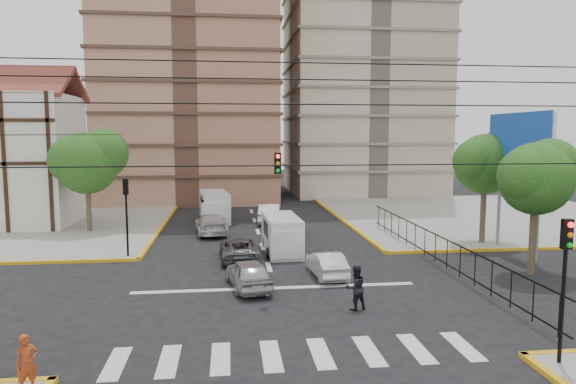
{
  "coord_description": "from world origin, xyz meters",
  "views": [
    {
      "loc": [
        -2.09,
        -21.6,
        7.02
      ],
      "look_at": [
        1.03,
        5.02,
        4.0
      ],
      "focal_mm": 32.0,
      "sensor_mm": 36.0,
      "label": 1
    }
  ],
  "objects": [
    {
      "name": "pedestrian_crosswalk",
      "position": [
        2.93,
        -2.07,
        0.9
      ],
      "size": [
        1.04,
        0.9,
        1.81
      ],
      "primitive_type": "imported",
      "rotation": [
        0.0,
        0.0,
        3.43
      ],
      "color": "black",
      "rests_on": "ground"
    },
    {
      "name": "car_silver_rear_left",
      "position": [
        -3.32,
        14.58,
        0.73
      ],
      "size": [
        2.62,
        5.24,
        1.46
      ],
      "primitive_type": "imported",
      "rotation": [
        0.0,
        0.0,
        3.26
      ],
      "color": "silver",
      "rests_on": "ground"
    },
    {
      "name": "car_grey_mid_left",
      "position": [
        -1.53,
        6.84,
        0.62
      ],
      "size": [
        2.26,
        4.57,
        1.25
      ],
      "primitive_type": "imported",
      "rotation": [
        0.0,
        0.0,
        3.18
      ],
      "color": "#56585E",
      "rests_on": "ground"
    },
    {
      "name": "pedestrian_sw_corner",
      "position": [
        -7.5,
        -7.78,
        0.94
      ],
      "size": [
        0.69,
        0.63,
        1.58
      ],
      "primitive_type": "imported",
      "rotation": [
        0.0,
        0.0,
        0.57
      ],
      "color": "#AC411A",
      "rests_on": "sidewalk_sw"
    },
    {
      "name": "crosswalk_stripes",
      "position": [
        0.0,
        -6.0,
        0.01
      ],
      "size": [
        12.0,
        2.4,
        0.01
      ],
      "primitive_type": "cube",
      "color": "silver",
      "rests_on": "ground"
    },
    {
      "name": "ground",
      "position": [
        0.0,
        0.0,
        0.0
      ],
      "size": [
        160.0,
        160.0,
        0.0
      ],
      "primitive_type": "plane",
      "color": "black",
      "rests_on": "ground"
    },
    {
      "name": "car_white_front_right",
      "position": [
        2.71,
        2.84,
        0.63
      ],
      "size": [
        1.56,
        3.88,
        1.25
      ],
      "primitive_type": "imported",
      "rotation": [
        0.0,
        0.0,
        3.21
      ],
      "color": "white",
      "rests_on": "ground"
    },
    {
      "name": "tree_park_c",
      "position": [
        14.09,
        9.01,
        5.34
      ],
      "size": [
        4.65,
        3.8,
        7.25
      ],
      "color": "#473828",
      "rests_on": "ground"
    },
    {
      "name": "car_darkgrey_mid_right",
      "position": [
        2.1,
        13.77,
        0.76
      ],
      "size": [
        2.26,
        4.61,
        1.51
      ],
      "primitive_type": "imported",
      "rotation": [
        0.0,
        0.0,
        3.03
      ],
      "color": "#242426",
      "rests_on": "ground"
    },
    {
      "name": "park_fence",
      "position": [
        9.0,
        4.5,
        0.0
      ],
      "size": [
        0.1,
        22.5,
        1.66
      ],
      "primitive_type": null,
      "color": "black",
      "rests_on": "ground"
    },
    {
      "name": "tree_park_a",
      "position": [
        13.08,
        2.01,
        5.01
      ],
      "size": [
        4.41,
        3.6,
        6.83
      ],
      "color": "#473828",
      "rests_on": "ground"
    },
    {
      "name": "car_silver_front_left",
      "position": [
        -1.22,
        1.33,
        0.68
      ],
      "size": [
        2.27,
        4.23,
        1.37
      ],
      "primitive_type": "imported",
      "rotation": [
        0.0,
        0.0,
        3.31
      ],
      "color": "#B0B1B5",
      "rests_on": "ground"
    },
    {
      "name": "van_left_lane",
      "position": [
        -3.23,
        19.87,
        1.14
      ],
      "size": [
        2.66,
        5.44,
        2.35
      ],
      "rotation": [
        0.0,
        0.0,
        0.12
      ],
      "color": "silver",
      "rests_on": "ground"
    },
    {
      "name": "sidewalk_ne",
      "position": [
        20.0,
        20.0,
        0.07
      ],
      "size": [
        26.0,
        26.0,
        0.15
      ],
      "primitive_type": "cube",
      "color": "gray",
      "rests_on": "ground"
    },
    {
      "name": "car_white_rear_right",
      "position": [
        1.17,
        18.81,
        0.76
      ],
      "size": [
        2.2,
        4.81,
        1.53
      ],
      "primitive_type": "imported",
      "rotation": [
        0.0,
        0.0,
        3.01
      ],
      "color": "white",
      "rests_on": "ground"
    },
    {
      "name": "tree_tudor",
      "position": [
        -11.9,
        16.01,
        5.22
      ],
      "size": [
        5.39,
        4.4,
        7.43
      ],
      "color": "#473828",
      "rests_on": "ground"
    },
    {
      "name": "traffic_light_hanging",
      "position": [
        0.0,
        -2.04,
        5.9
      ],
      "size": [
        18.0,
        9.12,
        0.92
      ],
      "color": "black",
      "rests_on": "ground"
    },
    {
      "name": "tudor_building",
      "position": [
        -19.0,
        20.0,
        5.25
      ],
      "size": [
        10.8,
        8.05,
        12.23
      ],
      "color": "silver",
      "rests_on": "ground"
    },
    {
      "name": "van_right_lane",
      "position": [
        1.04,
        8.02,
        1.06
      ],
      "size": [
        2.1,
        4.91,
        2.18
      ],
      "rotation": [
        0.0,
        0.0,
        0.04
      ],
      "color": "silver",
      "rests_on": "ground"
    },
    {
      "name": "traffic_light_nw",
      "position": [
        -7.8,
        7.8,
        3.11
      ],
      "size": [
        0.28,
        0.22,
        4.4
      ],
      "color": "black",
      "rests_on": "ground"
    },
    {
      "name": "stop_line",
      "position": [
        0.0,
        1.2,
        0.01
      ],
      "size": [
        13.0,
        0.4,
        0.01
      ],
      "primitive_type": "cube",
      "color": "silver",
      "rests_on": "ground"
    },
    {
      "name": "billboard",
      "position": [
        14.45,
        6.0,
        6.0
      ],
      "size": [
        0.36,
        6.2,
        8.1
      ],
      "color": "slate",
      "rests_on": "ground"
    },
    {
      "name": "traffic_light_se",
      "position": [
        7.8,
        -7.8,
        3.11
      ],
      "size": [
        0.28,
        0.22,
        4.4
      ],
      "color": "black",
      "rests_on": "ground"
    }
  ]
}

